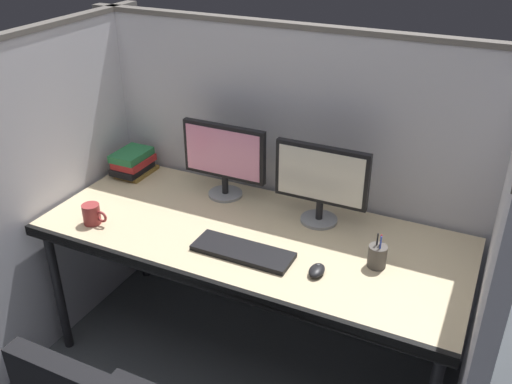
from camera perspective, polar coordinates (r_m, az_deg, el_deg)
name	(u,v)px	position (r m, az deg, el deg)	size (l,w,h in m)	color
cubicle_partition_rear	(290,182)	(2.82, 3.47, 1.07)	(2.21, 0.06, 1.57)	silver
cubicle_partition_left	(62,187)	(2.93, -19.20, 0.47)	(0.06, 1.41, 1.57)	silver
cubicle_partition_right	(487,298)	(2.20, 22.56, -9.97)	(0.06, 1.41, 1.57)	silver
desk	(250,243)	(2.51, -0.62, -5.23)	(1.90, 0.80, 0.74)	beige
monitor_left	(224,156)	(2.70, -3.28, 3.70)	(0.43, 0.17, 0.37)	gray
monitor_right	(321,179)	(2.49, 6.67, 1.30)	(0.43, 0.17, 0.37)	gray
keyboard_main	(243,251)	(2.35, -1.36, -6.08)	(0.43, 0.15, 0.02)	black
computer_mouse	(317,270)	(2.24, 6.22, -7.97)	(0.06, 0.10, 0.04)	black
book_stack	(133,163)	(3.05, -12.44, 2.93)	(0.16, 0.23, 0.13)	olive
coffee_mug	(92,214)	(2.64, -16.39, -2.19)	(0.13, 0.08, 0.09)	#993333
pen_cup	(377,256)	(2.30, 12.28, -6.41)	(0.08, 0.08, 0.15)	#4C4742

